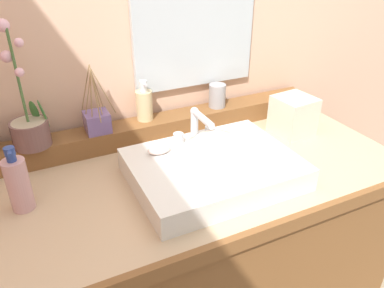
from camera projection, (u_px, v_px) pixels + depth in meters
vanity_cabinet at (182, 275)px, 1.37m from camera, size 1.41×0.64×0.90m
back_ledge at (151, 129)px, 1.34m from camera, size 1.33×0.10×0.07m
sink_basin at (215, 171)px, 1.11m from camera, size 0.47×0.36×0.28m
soap_bar at (159, 150)px, 1.12m from camera, size 0.07×0.04×0.02m
potted_plant at (29, 124)px, 1.13m from camera, size 0.12×0.11×0.38m
soap_dispenser at (144, 104)px, 1.30m from camera, size 0.06×0.06×0.14m
tumbler_cup at (217, 96)px, 1.41m from camera, size 0.06×0.06×0.09m
reed_diffuser at (97, 121)px, 1.23m from camera, size 0.10×0.11×0.23m
lotion_bottle at (18, 184)px, 0.97m from camera, size 0.06×0.06×0.19m
tissue_box at (293, 115)px, 1.36m from camera, size 0.14×0.14×0.14m
mirror at (195, 22)px, 1.30m from camera, size 0.46×0.02×0.45m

